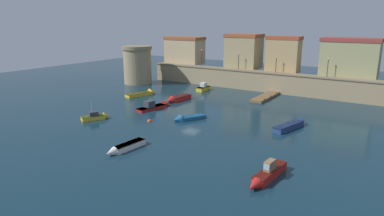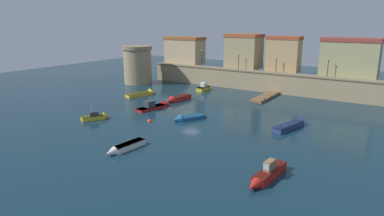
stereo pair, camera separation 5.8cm
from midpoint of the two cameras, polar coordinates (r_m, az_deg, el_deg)
ground_plane at (r=52.62m, az=-0.19°, el=-1.39°), size 140.54×140.54×0.00m
quay_wall at (r=73.44m, az=10.47°, el=4.61°), size 51.36×2.61×4.15m
old_town_backdrop at (r=75.90m, az=12.00°, el=9.03°), size 48.19×5.53×7.66m
fortress_tower at (r=80.92m, az=-9.19°, el=7.24°), size 6.95×6.95×8.75m
pier_dock at (r=66.50m, az=12.23°, el=1.85°), size 2.32×9.78×0.70m
quay_lamp_0 at (r=78.83m, az=1.65°, el=8.88°), size 0.32×0.32×3.88m
quay_lamp_1 at (r=74.41m, az=7.84°, el=8.27°), size 0.32×0.32×3.53m
quay_lamp_2 at (r=71.24m, az=13.99°, el=7.57°), size 0.32×0.32×3.25m
quay_lamp_3 at (r=68.60m, az=21.92°, el=6.84°), size 0.32×0.32×3.54m
moored_boat_0 at (r=39.72m, az=-11.40°, el=-6.52°), size 1.51×5.61×1.08m
moored_boat_1 at (r=48.92m, az=16.51°, el=-2.76°), size 2.98×7.31×1.21m
moored_boat_2 at (r=32.85m, az=12.41°, el=-10.92°), size 1.67×6.73×1.88m
moored_boat_3 at (r=72.28m, az=2.13°, el=3.46°), size 1.44×4.63×1.96m
moored_boat_4 at (r=62.58m, az=-2.61°, el=1.57°), size 2.00×6.22×1.57m
moored_boat_5 at (r=52.86m, az=-15.79°, el=-1.40°), size 3.10×4.36×3.21m
moored_boat_6 at (r=50.61m, az=-1.04°, el=-1.74°), size 3.76×5.27×1.43m
moored_boat_7 at (r=57.75m, az=-6.11°, el=0.38°), size 2.76×7.12×2.07m
moored_boat_8 at (r=68.21m, az=-8.08°, el=2.44°), size 3.68×6.85×1.71m
mooring_buoy_0 at (r=50.33m, az=-7.21°, el=-2.26°), size 0.65×0.65×0.65m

